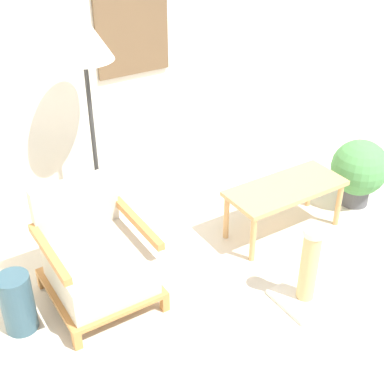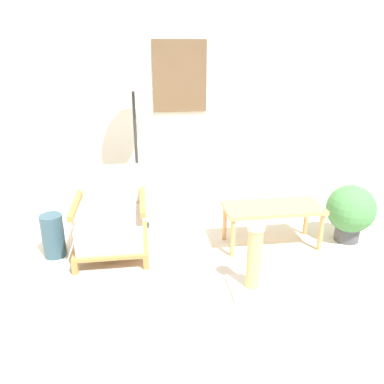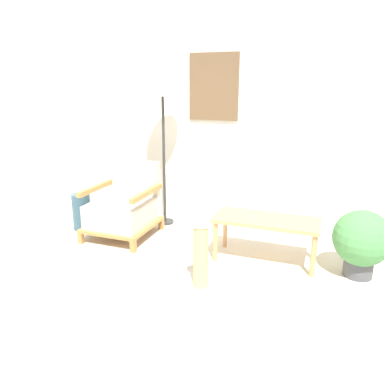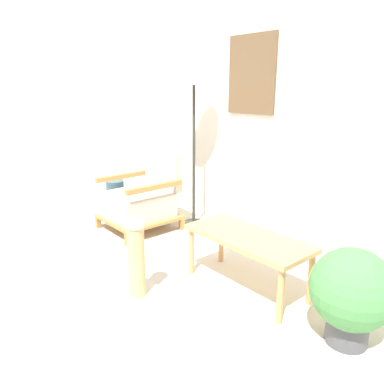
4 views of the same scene
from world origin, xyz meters
The scene contains 8 objects.
ground_plane centered at (0.00, 0.00, 0.00)m, with size 14.00×14.00×0.00m, color beige.
wall_back centered at (0.00, 2.18, 1.35)m, with size 8.00×0.09×2.70m.
armchair centered at (-0.86, 1.35, 0.30)m, with size 0.66×0.70×0.77m.
floor_lamp centered at (-0.60, 1.84, 1.55)m, with size 0.38×0.38×1.76m.
coffee_table centered at (0.67, 1.26, 0.36)m, with size 0.94×0.41×0.41m.
vase centered at (-1.40, 1.34, 0.21)m, with size 0.20×0.20×0.41m, color #2D4C5B.
potted_plant centered at (1.47, 1.25, 0.33)m, with size 0.47×0.47×0.58m.
scratching_post centered at (0.28, 0.57, 0.21)m, with size 0.37×0.37×0.58m.
Camera 2 is at (-0.55, -1.88, 1.82)m, focal length 35.00 mm.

